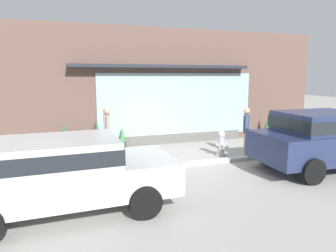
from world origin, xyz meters
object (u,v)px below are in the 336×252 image
at_px(potted_plant_window_left, 97,136).
at_px(parked_car_silver, 63,170).
at_px(pedestrian_with_handbag, 246,128).
at_px(potted_plant_window_center, 64,139).
at_px(potted_plant_by_entrance, 122,138).
at_px(potted_plant_low_front, 269,126).
at_px(pedestrian_passerby, 107,129).
at_px(parked_car_navy, 323,137).
at_px(fire_hydrant, 221,143).

bearing_deg(potted_plant_window_left, parked_car_silver, -102.35).
distance_m(pedestrian_with_handbag, potted_plant_window_center, 6.32).
relative_size(pedestrian_with_handbag, potted_plant_by_entrance, 2.10).
relative_size(potted_plant_window_left, potted_plant_low_front, 0.94).
distance_m(pedestrian_passerby, potted_plant_by_entrance, 1.74).
distance_m(parked_car_navy, potted_plant_window_center, 8.33).
bearing_deg(parked_car_silver, pedestrian_passerby, 67.81).
height_order(fire_hydrant, pedestrian_with_handbag, pedestrian_with_handbag).
height_order(pedestrian_with_handbag, pedestrian_passerby, pedestrian_passerby).
xyz_separation_m(pedestrian_passerby, parked_car_navy, (5.75, -3.12, -0.05)).
bearing_deg(potted_plant_low_front, pedestrian_passerby, -171.20).
height_order(fire_hydrant, potted_plant_window_center, potted_plant_window_center).
xyz_separation_m(parked_car_silver, potted_plant_by_entrance, (2.07, 5.07, -0.47)).
bearing_deg(potted_plant_by_entrance, pedestrian_with_handbag, -33.38).
height_order(parked_car_navy, potted_plant_by_entrance, parked_car_navy).
bearing_deg(parked_car_navy, parked_car_silver, -174.60).
bearing_deg(potted_plant_window_center, pedestrian_with_handbag, -21.12).
bearing_deg(potted_plant_low_front, parked_car_navy, -107.29).
relative_size(potted_plant_by_entrance, potted_plant_window_center, 0.71).
bearing_deg(fire_hydrant, parked_car_navy, -48.11).
bearing_deg(pedestrian_passerby, potted_plant_window_left, 12.06).
relative_size(pedestrian_with_handbag, parked_car_silver, 0.37).
xyz_separation_m(fire_hydrant, potted_plant_by_entrance, (-2.98, 2.28, -0.06)).
bearing_deg(potted_plant_by_entrance, potted_plant_low_front, -3.16).
relative_size(pedestrian_passerby, potted_plant_window_center, 1.54).
relative_size(pedestrian_with_handbag, potted_plant_window_center, 1.49).
distance_m(fire_hydrant, pedestrian_passerby, 3.85).
distance_m(fire_hydrant, potted_plant_by_entrance, 3.75).
bearing_deg(pedestrian_passerby, potted_plant_by_entrance, -22.76).
distance_m(parked_car_silver, potted_plant_window_left, 5.27).
bearing_deg(pedestrian_with_handbag, potted_plant_window_center, 102.41).
bearing_deg(potted_plant_window_center, parked_car_silver, -89.79).
bearing_deg(parked_car_silver, potted_plant_low_front, 27.35).
xyz_separation_m(pedestrian_passerby, potted_plant_low_front, (7.06, 1.09, -0.45)).
bearing_deg(parked_car_navy, pedestrian_passerby, 152.80).
xyz_separation_m(pedestrian_with_handbag, potted_plant_window_center, (-5.88, 2.27, -0.43)).
height_order(fire_hydrant, parked_car_silver, parked_car_silver).
bearing_deg(potted_plant_window_left, potted_plant_by_entrance, -4.06).
relative_size(pedestrian_with_handbag, parked_car_navy, 0.40).
distance_m(fire_hydrant, potted_plant_window_left, 4.57).
relative_size(parked_car_silver, potted_plant_window_center, 3.99).
bearing_deg(pedestrian_with_handbag, pedestrian_passerby, 110.39).
height_order(potted_plant_by_entrance, potted_plant_window_center, potted_plant_window_center).
relative_size(pedestrian_passerby, parked_car_navy, 0.41).
distance_m(pedestrian_with_handbag, potted_plant_low_front, 3.35).
distance_m(potted_plant_low_front, potted_plant_window_center, 8.42).
relative_size(parked_car_navy, potted_plant_low_front, 3.60).
xyz_separation_m(fire_hydrant, parked_car_navy, (2.04, -2.28, 0.52)).
xyz_separation_m(pedestrian_with_handbag, potted_plant_window_left, (-4.74, 2.57, -0.44)).
xyz_separation_m(potted_plant_window_left, potted_plant_by_entrance, (0.94, -0.07, -0.14)).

